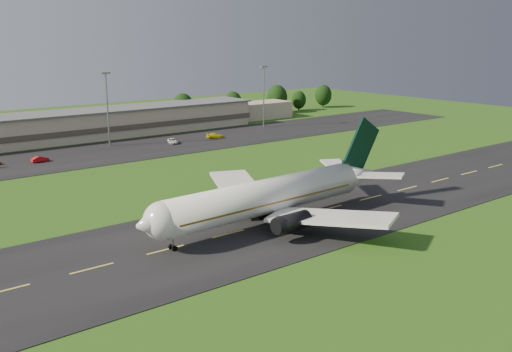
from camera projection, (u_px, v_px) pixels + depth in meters
ground at (283, 221)px, 94.69m from camera, size 360.00×360.00×0.00m
taxiway at (283, 220)px, 94.68m from camera, size 220.00×30.00×0.10m
apron at (105, 153)px, 149.82m from camera, size 260.00×30.00×0.10m
airliner at (269, 197)px, 91.89m from camera, size 51.29×42.15×15.57m
terminal at (91, 125)px, 171.22m from camera, size 145.00×16.00×8.40m
light_mast_centre at (107, 100)px, 155.90m from camera, size 2.40×1.20×20.35m
light_mast_east at (264, 89)px, 188.74m from camera, size 2.40×1.20×20.35m
tree_line at (159, 110)px, 195.80m from camera, size 199.28×9.35×11.12m
service_vehicle_b at (40, 159)px, 138.18m from camera, size 4.34×1.92×1.39m
service_vehicle_c at (172, 141)px, 162.10m from camera, size 3.93×5.62×1.42m
service_vehicle_d at (215, 136)px, 170.45m from camera, size 5.62×3.94×1.51m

